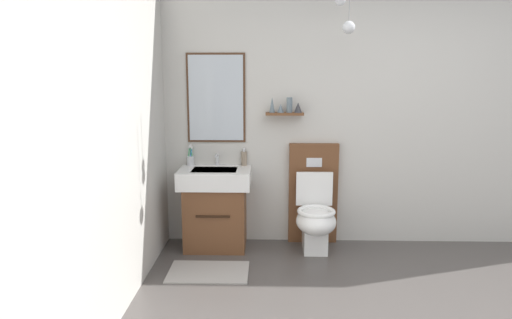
{
  "coord_description": "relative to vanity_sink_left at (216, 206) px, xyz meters",
  "views": [
    {
      "loc": [
        -1.31,
        -2.39,
        1.67
      ],
      "look_at": [
        -1.42,
        1.74,
        0.88
      ],
      "focal_mm": 31.78,
      "sensor_mm": 36.0,
      "label": 1
    }
  ],
  "objects": [
    {
      "name": "wall_back",
      "position": [
        1.79,
        0.26,
        0.98
      ],
      "size": [
        4.88,
        0.55,
        2.79
      ],
      "color": "beige",
      "rests_on": "ground"
    },
    {
      "name": "bath_mat",
      "position": [
        0.0,
        -0.59,
        -0.41
      ],
      "size": [
        0.68,
        0.44,
        0.01
      ],
      "primitive_type": "cube",
      "color": "#9E9993",
      "rests_on": "ground"
    },
    {
      "name": "soap_dispenser",
      "position": [
        0.27,
        0.17,
        0.44
      ],
      "size": [
        0.06,
        0.06,
        0.18
      ],
      "color": "gray",
      "rests_on": "vanity_sink_left"
    },
    {
      "name": "tap_on_left_sink",
      "position": [
        0.0,
        0.17,
        0.44
      ],
      "size": [
        0.03,
        0.13,
        0.11
      ],
      "color": "silver",
      "rests_on": "vanity_sink_left"
    },
    {
      "name": "wall_left",
      "position": [
        -0.57,
        -1.8,
        0.98
      ],
      "size": [
        0.12,
        4.24,
        2.79
      ],
      "primitive_type": "cube",
      "color": "beige",
      "rests_on": "ground"
    },
    {
      "name": "toilet",
      "position": [
        0.95,
        0.0,
        -0.04
      ],
      "size": [
        0.48,
        0.62,
        1.0
      ],
      "color": "brown",
      "rests_on": "ground"
    },
    {
      "name": "toothbrush_cup",
      "position": [
        -0.26,
        0.16,
        0.43
      ],
      "size": [
        0.07,
        0.07,
        0.21
      ],
      "color": "silver",
      "rests_on": "vanity_sink_left"
    },
    {
      "name": "vanity_sink_left",
      "position": [
        0.0,
        0.0,
        0.0
      ],
      "size": [
        0.68,
        0.48,
        0.78
      ],
      "color": "brown",
      "rests_on": "ground"
    }
  ]
}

